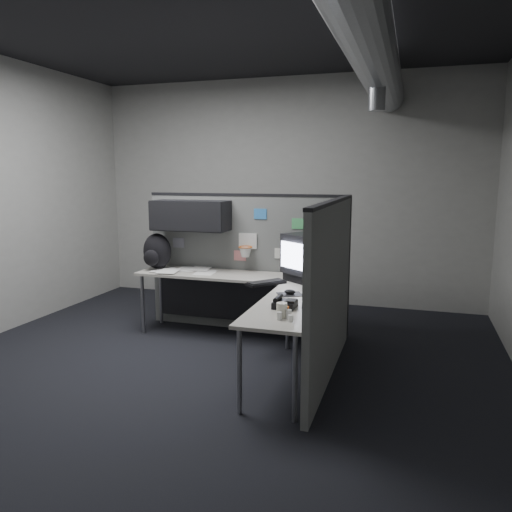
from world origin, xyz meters
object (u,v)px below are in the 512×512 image
(monitor, at_px, (309,257))
(phone, at_px, (285,303))
(desk, at_px, (249,292))
(keyboard, at_px, (266,283))
(backpack, at_px, (157,252))

(monitor, bearing_deg, phone, -96.90)
(phone, bearing_deg, desk, 134.76)
(desk, xyz_separation_m, keyboard, (0.22, -0.11, 0.13))
(keyboard, height_order, phone, phone)
(keyboard, height_order, backpack, backpack)
(desk, height_order, backpack, backpack)
(desk, relative_size, monitor, 3.77)
(desk, bearing_deg, monitor, 19.74)
(monitor, xyz_separation_m, keyboard, (-0.38, -0.33, -0.24))
(backpack, bearing_deg, desk, 7.29)
(desk, xyz_separation_m, monitor, (0.60, 0.22, 0.38))
(phone, distance_m, backpack, 2.26)
(monitor, xyz_separation_m, backpack, (-1.86, 0.09, -0.05))
(keyboard, distance_m, backpack, 1.55)
(monitor, distance_m, backpack, 1.86)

